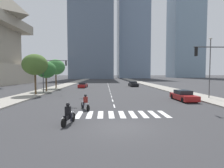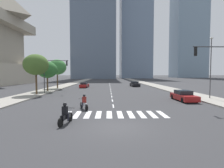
{
  "view_description": "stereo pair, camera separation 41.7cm",
  "coord_description": "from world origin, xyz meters",
  "px_view_note": "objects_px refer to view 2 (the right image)",
  "views": [
    {
      "loc": [
        -0.97,
        -11.4,
        3.42
      ],
      "look_at": [
        0.0,
        13.73,
        2.0
      ],
      "focal_mm": 29.23,
      "sensor_mm": 36.0,
      "label": 1
    },
    {
      "loc": [
        -0.55,
        -11.41,
        3.42
      ],
      "look_at": [
        0.0,
        13.73,
        2.0
      ],
      "focal_mm": 29.23,
      "sensor_mm": 36.0,
      "label": 2
    }
  ],
  "objects_px": {
    "street_lamp_east": "(211,63)",
    "motorcycle_trailing": "(66,115)",
    "sedan_black_1": "(135,84)",
    "traffic_signal_near": "(219,63)",
    "street_tree_nearest": "(36,65)",
    "street_tree_second": "(47,70)",
    "motorcycle_lead": "(84,103)",
    "sedan_red_0": "(84,85)",
    "sedan_red_2": "(184,96)",
    "street_tree_third": "(57,67)",
    "traffic_signal_far": "(53,69)"
  },
  "relations": [
    {
      "from": "motorcycle_lead",
      "to": "traffic_signal_near",
      "type": "bearing_deg",
      "value": -112.25
    },
    {
      "from": "sedan_black_1",
      "to": "motorcycle_trailing",
      "type": "bearing_deg",
      "value": -19.58
    },
    {
      "from": "sedan_black_1",
      "to": "street_tree_third",
      "type": "relative_size",
      "value": 0.76
    },
    {
      "from": "motorcycle_lead",
      "to": "street_tree_nearest",
      "type": "xyz_separation_m",
      "value": [
        -9.17,
        12.03,
        4.27
      ]
    },
    {
      "from": "motorcycle_lead",
      "to": "sedan_red_2",
      "type": "bearing_deg",
      "value": -90.15
    },
    {
      "from": "motorcycle_lead",
      "to": "sedan_red_2",
      "type": "xyz_separation_m",
      "value": [
        11.88,
        5.37,
        0.02
      ]
    },
    {
      "from": "motorcycle_trailing",
      "to": "sedan_red_0",
      "type": "xyz_separation_m",
      "value": [
        -2.95,
        32.64,
        0.01
      ]
    },
    {
      "from": "sedan_red_0",
      "to": "street_tree_nearest",
      "type": "xyz_separation_m",
      "value": [
        -5.63,
        -15.58,
        4.25
      ]
    },
    {
      "from": "motorcycle_trailing",
      "to": "street_tree_second",
      "type": "relative_size",
      "value": 0.38
    },
    {
      "from": "sedan_red_0",
      "to": "traffic_signal_far",
      "type": "distance_m",
      "value": 14.04
    },
    {
      "from": "street_lamp_east",
      "to": "traffic_signal_near",
      "type": "bearing_deg",
      "value": -113.34
    },
    {
      "from": "traffic_signal_near",
      "to": "street_tree_second",
      "type": "height_order",
      "value": "traffic_signal_near"
    },
    {
      "from": "street_tree_nearest",
      "to": "street_tree_second",
      "type": "height_order",
      "value": "street_tree_nearest"
    },
    {
      "from": "sedan_black_1",
      "to": "street_tree_nearest",
      "type": "distance_m",
      "value": 27.1
    },
    {
      "from": "motorcycle_lead",
      "to": "street_tree_third",
      "type": "xyz_separation_m",
      "value": [
        -9.17,
        24.19,
        4.31
      ]
    },
    {
      "from": "traffic_signal_far",
      "to": "street_lamp_east",
      "type": "height_order",
      "value": "street_lamp_east"
    },
    {
      "from": "motorcycle_lead",
      "to": "motorcycle_trailing",
      "type": "bearing_deg",
      "value": 148.85
    },
    {
      "from": "street_lamp_east",
      "to": "sedan_red_0",
      "type": "bearing_deg",
      "value": 133.04
    },
    {
      "from": "motorcycle_lead",
      "to": "street_lamp_east",
      "type": "xyz_separation_m",
      "value": [
        15.98,
        6.69,
        4.21
      ]
    },
    {
      "from": "motorcycle_trailing",
      "to": "traffic_signal_far",
      "type": "relative_size",
      "value": 0.36
    },
    {
      "from": "sedan_red_0",
      "to": "traffic_signal_near",
      "type": "xyz_separation_m",
      "value": [
        16.86,
        -27.09,
        3.85
      ]
    },
    {
      "from": "street_lamp_east",
      "to": "motorcycle_trailing",
      "type": "bearing_deg",
      "value": -144.71
    },
    {
      "from": "sedan_red_0",
      "to": "sedan_black_1",
      "type": "relative_size",
      "value": 0.93
    },
    {
      "from": "sedan_red_2",
      "to": "traffic_signal_near",
      "type": "xyz_separation_m",
      "value": [
        1.44,
        -4.85,
        3.84
      ]
    },
    {
      "from": "sedan_red_0",
      "to": "street_lamp_east",
      "type": "height_order",
      "value": "street_lamp_east"
    },
    {
      "from": "traffic_signal_far",
      "to": "street_tree_third",
      "type": "xyz_separation_m",
      "value": [
        -1.94,
        9.64,
        0.68
      ]
    },
    {
      "from": "sedan_red_2",
      "to": "sedan_red_0",
      "type": "bearing_deg",
      "value": -146.07
    },
    {
      "from": "motorcycle_trailing",
      "to": "sedan_black_1",
      "type": "height_order",
      "value": "motorcycle_trailing"
    },
    {
      "from": "sedan_red_0",
      "to": "street_tree_nearest",
      "type": "relative_size",
      "value": 0.72
    },
    {
      "from": "street_lamp_east",
      "to": "street_tree_third",
      "type": "relative_size",
      "value": 1.24
    },
    {
      "from": "motorcycle_lead",
      "to": "sedan_red_0",
      "type": "bearing_deg",
      "value": -17.14
    },
    {
      "from": "motorcycle_lead",
      "to": "sedan_red_0",
      "type": "relative_size",
      "value": 0.45
    },
    {
      "from": "traffic_signal_far",
      "to": "sedan_red_2",
      "type": "bearing_deg",
      "value": -25.64
    },
    {
      "from": "sedan_black_1",
      "to": "traffic_signal_near",
      "type": "height_order",
      "value": "traffic_signal_near"
    },
    {
      "from": "motorcycle_trailing",
      "to": "sedan_red_2",
      "type": "distance_m",
      "value": 16.25
    },
    {
      "from": "sedan_red_0",
      "to": "street_lamp_east",
      "type": "relative_size",
      "value": 0.57
    },
    {
      "from": "sedan_black_1",
      "to": "street_lamp_east",
      "type": "distance_m",
      "value": 25.73
    },
    {
      "from": "motorcycle_trailing",
      "to": "sedan_black_1",
      "type": "distance_m",
      "value": 37.64
    },
    {
      "from": "motorcycle_lead",
      "to": "sedan_red_2",
      "type": "relative_size",
      "value": 0.43
    },
    {
      "from": "traffic_signal_near",
      "to": "street_tree_third",
      "type": "bearing_deg",
      "value": -46.46
    },
    {
      "from": "motorcycle_trailing",
      "to": "street_tree_second",
      "type": "bearing_deg",
      "value": 33.06
    },
    {
      "from": "sedan_red_0",
      "to": "street_tree_nearest",
      "type": "distance_m",
      "value": 17.1
    },
    {
      "from": "motorcycle_lead",
      "to": "sedan_red_2",
      "type": "height_order",
      "value": "motorcycle_lead"
    },
    {
      "from": "motorcycle_lead",
      "to": "street_tree_third",
      "type": "height_order",
      "value": "street_tree_third"
    },
    {
      "from": "motorcycle_lead",
      "to": "street_lamp_east",
      "type": "height_order",
      "value": "street_lamp_east"
    },
    {
      "from": "street_lamp_east",
      "to": "street_tree_nearest",
      "type": "relative_size",
      "value": 1.27
    },
    {
      "from": "sedan_black_1",
      "to": "street_tree_third",
      "type": "xyz_separation_m",
      "value": [
        -18.64,
        -7.05,
        4.28
      ]
    },
    {
      "from": "traffic_signal_near",
      "to": "street_lamp_east",
      "type": "bearing_deg",
      "value": -113.34
    },
    {
      "from": "traffic_signal_near",
      "to": "motorcycle_trailing",
      "type": "bearing_deg",
      "value": 21.76
    },
    {
      "from": "sedan_black_1",
      "to": "street_tree_second",
      "type": "bearing_deg",
      "value": -57.46
    }
  ]
}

